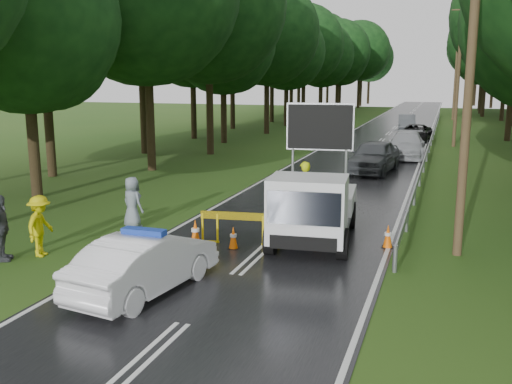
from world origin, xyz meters
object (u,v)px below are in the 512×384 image
at_px(queue_car_second, 406,145).
at_px(queue_car_third, 415,133).
at_px(queue_car_first, 374,156).
at_px(civilian, 305,206).
at_px(work_truck, 313,207).
at_px(police_sedan, 145,264).
at_px(barrier, 240,220).
at_px(queue_car_fourth, 407,122).
at_px(officer, 304,189).

distance_m(queue_car_second, queue_car_third, 9.23).
height_order(queue_car_first, queue_car_second, queue_car_first).
height_order(civilian, queue_car_third, civilian).
relative_size(work_truck, queue_car_third, 1.14).
bearing_deg(police_sedan, barrier, -91.55).
bearing_deg(queue_car_first, barrier, -91.28).
bearing_deg(work_truck, queue_car_second, 80.51).
relative_size(police_sedan, queue_car_fourth, 1.00).
distance_m(police_sedan, barrier, 4.27).
xyz_separation_m(queue_car_third, queue_car_fourth, (-1.26, 9.15, 0.07)).
bearing_deg(queue_car_fourth, queue_car_third, -87.08).
xyz_separation_m(police_sedan, queue_car_fourth, (2.72, 42.94, 0.02)).
height_order(civilian, queue_car_first, civilian).
relative_size(barrier, queue_car_fourth, 0.55).
relative_size(work_truck, queue_car_second, 1.00).
xyz_separation_m(queue_car_first, queue_car_third, (1.17, 15.35, -0.19)).
xyz_separation_m(barrier, queue_car_third, (3.23, 29.58, -0.10)).
bearing_deg(officer, barrier, 48.23).
xyz_separation_m(barrier, officer, (0.92, 4.00, 0.24)).
bearing_deg(queue_car_third, queue_car_first, -89.42).
distance_m(queue_car_first, queue_car_third, 15.39).
distance_m(police_sedan, civilian, 6.05).
distance_m(queue_car_second, queue_car_fourth, 18.43).
bearing_deg(officer, queue_car_second, -126.93).
distance_m(work_truck, queue_car_third, 28.72).
relative_size(queue_car_first, queue_car_second, 0.93).
relative_size(officer, queue_car_second, 0.37).
relative_size(queue_car_second, queue_car_fourth, 1.22).
xyz_separation_m(work_truck, civilian, (-0.35, 0.47, -0.10)).
bearing_deg(police_sedan, queue_car_first, -90.17).
bearing_deg(officer, police_sedan, 49.71).
bearing_deg(work_truck, barrier, -161.12).
relative_size(barrier, queue_car_first, 0.48).
relative_size(barrier, officer, 1.20).
xyz_separation_m(barrier, queue_car_second, (3.24, 20.35, 0.02)).
height_order(barrier, queue_car_second, queue_car_second).
bearing_deg(police_sedan, officer, -92.97).
bearing_deg(work_truck, queue_car_first, 83.83).
height_order(work_truck, queue_car_third, work_truck).
distance_m(work_truck, civilian, 0.59).
bearing_deg(queue_car_fourth, queue_car_first, -94.69).
height_order(police_sedan, queue_car_third, police_sedan).
bearing_deg(queue_car_fourth, civilian, -95.46).
bearing_deg(police_sedan, queue_car_second, -90.74).
distance_m(police_sedan, officer, 8.37).
height_order(police_sedan, work_truck, work_truck).
bearing_deg(civilian, police_sedan, -141.43).
height_order(work_truck, queue_car_first, work_truck).
relative_size(civilian, queue_car_third, 0.43).
bearing_deg(queue_car_fourth, queue_car_second, -90.95).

